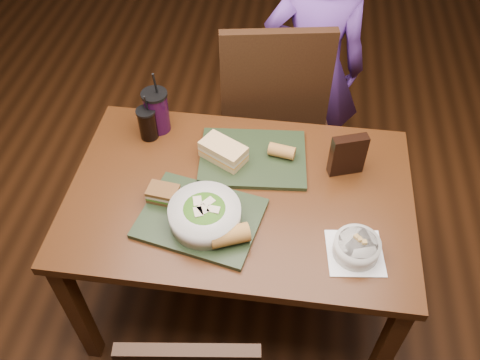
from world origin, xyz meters
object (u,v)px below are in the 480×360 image
Objects in this scene: diner at (313,70)px; cup_cola at (148,123)px; sandwich_near at (163,194)px; baguette_near at (230,235)px; chair_far at (275,108)px; tray_near at (200,218)px; cup_berry at (157,111)px; chip_bag at (348,155)px; sandwich_far at (223,152)px; soup_bowl at (357,247)px; tray_far at (253,158)px; salad_bowl at (205,214)px; dining_table at (240,207)px; baguette_far at (282,151)px.

diner is 0.92m from cup_cola.
sandwich_near is 0.89× the size of baguette_near.
chair_far reaches higher than tray_near.
baguette_near is at bearing -30.43° from sandwich_near.
cup_berry is 0.79m from chip_bag.
soup_bowl is at bearing -36.20° from sandwich_far.
cup_cola is at bearing 154.28° from chip_bag.
sandwich_far is at bearing -168.17° from tray_far.
chair_far is 6.28× the size of chip_bag.
salad_bowl reaches higher than soup_bowl.
cup_berry reaches higher than baguette_near.
dining_table is at bearing 152.66° from soup_bowl.
sandwich_far is (0.02, 0.32, -0.01)m from salad_bowl.
chair_far is 0.63m from chip_bag.
diner is 3.33× the size of tray_far.
cup_cola is at bearing 162.76° from sandwich_far.
diner is at bearing 74.31° from dining_table.
chip_bag reaches higher than baguette_near.
cup_berry is at bearing 141.28° from dining_table.
soup_bowl is at bearing -27.34° from dining_table.
sandwich_far is 1.94× the size of baguette_far.
salad_bowl is 1.25× the size of sandwich_far.
cup_cola reaches higher than tray_near.
chair_far reaches higher than chip_bag.
chip_bag is at bearing 1.13° from sandwich_far.
cup_berry reaches higher than chip_bag.
tray_far is (-0.06, -0.49, 0.14)m from chair_far.
dining_table is at bearing 74.74° from diner.
tray_far is at bearing -96.53° from chair_far.
diner reaches higher than cup_cola.
tray_far is at bearing -17.64° from cup_berry.
sandwich_near is 0.55× the size of cup_cola.
dining_table is 3.10× the size of tray_far.
cup_cola reaches higher than baguette_near.
dining_table is 0.50m from soup_bowl.
baguette_far is at bearing -12.19° from cup_berry.
sandwich_far is (-0.51, 0.38, 0.02)m from soup_bowl.
soup_bowl is 1.77× the size of sandwich_near.
tray_near is (-0.21, -0.81, 0.14)m from chair_far.
chair_far is 9.34× the size of sandwich_near.
cup_berry is at bearing 120.91° from salad_bowl.
dining_table is 0.31m from sandwich_near.
soup_bowl reaches higher than baguette_far.
chair_far is 0.93m from baguette_near.
baguette_far is (-0.29, 0.42, 0.01)m from soup_bowl.
tray_near is 1.65× the size of salad_bowl.
sandwich_near is at bearing 62.10° from diner.
diner is at bearing 71.55° from salad_bowl.
dining_table is 0.25m from salad_bowl.
cup_cola reaches higher than dining_table.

